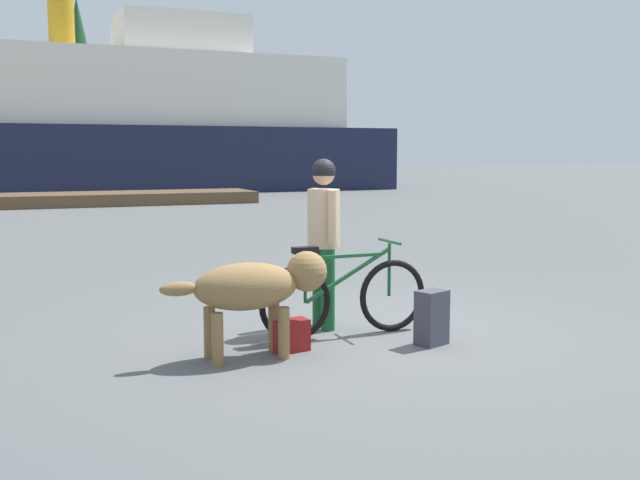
{
  "coord_description": "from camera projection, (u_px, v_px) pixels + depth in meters",
  "views": [
    {
      "loc": [
        -3.19,
        -6.39,
        1.76
      ],
      "look_at": [
        -0.31,
        0.55,
        0.86
      ],
      "focal_mm": 41.34,
      "sensor_mm": 36.0,
      "label": 1
    }
  ],
  "objects": [
    {
      "name": "ground_plane",
      "position": [
        370.0,
        331.0,
        7.28
      ],
      "size": [
        160.0,
        160.0,
        0.0
      ],
      "primitive_type": "plane",
      "color": "#595B5B"
    },
    {
      "name": "bicycle",
      "position": [
        344.0,
        297.0,
        7.04
      ],
      "size": [
        1.73,
        0.44,
        0.91
      ],
      "color": "black",
      "rests_on": "ground_plane"
    },
    {
      "name": "person_cyclist",
      "position": [
        324.0,
        227.0,
        7.29
      ],
      "size": [
        0.32,
        0.53,
        1.7
      ],
      "color": "#19592D",
      "rests_on": "ground_plane"
    },
    {
      "name": "dog",
      "position": [
        257.0,
        287.0,
        6.28
      ],
      "size": [
        1.47,
        0.48,
        0.9
      ],
      "color": "olive",
      "rests_on": "ground_plane"
    },
    {
      "name": "backpack",
      "position": [
        432.0,
        318.0,
        6.74
      ],
      "size": [
        0.33,
        0.28,
        0.5
      ],
      "primitive_type": "cube",
      "rotation": [
        0.0,
        0.0,
        0.36
      ],
      "color": "#3F3F4C",
      "rests_on": "ground_plane"
    },
    {
      "name": "handbag_pannier",
      "position": [
        290.0,
        335.0,
        6.53
      ],
      "size": [
        0.34,
        0.22,
        0.28
      ],
      "primitive_type": "cube",
      "rotation": [
        0.0,
        0.0,
        0.13
      ],
      "color": "maroon",
      "rests_on": "ground_plane"
    },
    {
      "name": "ferry_boat",
      "position": [
        133.0,
        126.0,
        33.48
      ],
      "size": [
        23.39,
        7.54,
        8.45
      ],
      "color": "#191E38",
      "rests_on": "ground_plane"
    },
    {
      "name": "pine_tree_center",
      "position": [
        79.0,
        65.0,
        50.9
      ],
      "size": [
        3.59,
        3.59,
        12.3
      ],
      "color": "#4C331E",
      "rests_on": "ground_plane"
    },
    {
      "name": "pine_tree_far_right",
      "position": [
        218.0,
        91.0,
        52.64
      ],
      "size": [
        3.56,
        3.56,
        9.49
      ],
      "color": "#4C331E",
      "rests_on": "ground_plane"
    },
    {
      "name": "pine_tree_mid_back",
      "position": [
        167.0,
        72.0,
        54.89
      ],
      "size": [
        3.02,
        3.02,
        12.34
      ],
      "color": "#4C331E",
      "rests_on": "ground_plane"
    }
  ]
}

